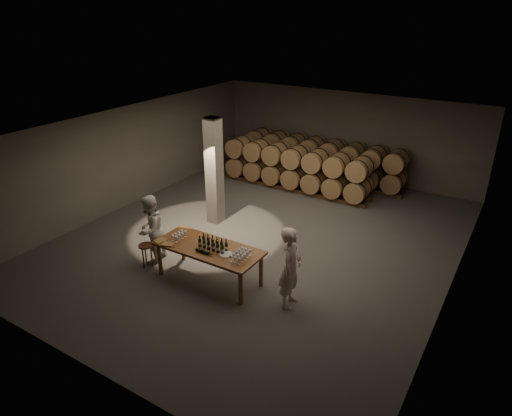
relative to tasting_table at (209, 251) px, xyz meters
The scene contains 15 objects.
room 3.34m from the tasting_table, 123.69° to the left, with size 12.00×12.00×12.00m.
tasting_table is the anchor object (origin of this frame).
barrel_stack_back 7.72m from the tasting_table, 94.23° to the left, with size 6.26×0.95×1.57m.
barrel_stack_front 6.37m from the tasting_table, 98.66° to the left, with size 5.48×0.95×1.57m.
bottle_cluster 0.25m from the tasting_table, ahead, with size 0.73×0.23×0.30m.
lying_bottles 0.33m from the tasting_table, 77.00° to the right, with size 0.45×0.08×0.08m.
glass_cluster_left 0.88m from the tasting_table, behind, with size 0.19×0.41×0.17m.
glass_cluster_right 0.96m from the tasting_table, ahead, with size 0.30×0.52×0.16m.
plate 0.57m from the tasting_table, ahead, with size 0.30×0.30×0.02m, color silver.
notebook_near 0.97m from the tasting_table, 154.66° to the right, with size 0.27×0.22×0.03m, color olive.
notebook_corner 1.22m from the tasting_table, 161.84° to the right, with size 0.22×0.28×0.02m, color olive.
pen 0.86m from the tasting_table, 148.13° to the right, with size 0.01×0.01×0.15m, color black.
stool 1.78m from the tasting_table, 169.28° to the right, with size 0.36×0.36×0.60m.
person_man 2.09m from the tasting_table, ahead, with size 0.69×0.45×1.88m, color #F7D6DB.
person_woman 1.81m from the tasting_table, behind, with size 0.87×0.68×1.79m, color white.
Camera 1 is at (5.86, -9.84, 6.12)m, focal length 32.00 mm.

